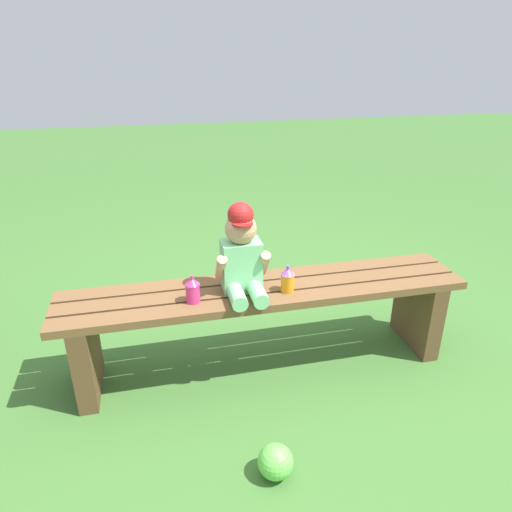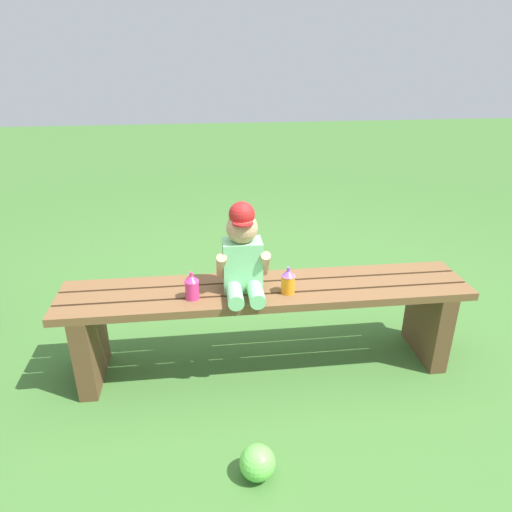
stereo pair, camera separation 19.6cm
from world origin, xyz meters
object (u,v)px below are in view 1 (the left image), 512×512
at_px(park_bench, 265,311).
at_px(toy_ball, 276,462).
at_px(sippy_cup_left, 193,290).
at_px(child_figure, 242,254).
at_px(sippy_cup_right, 288,279).

distance_m(park_bench, toy_ball, 0.69).
height_order(park_bench, sippy_cup_left, sippy_cup_left).
xyz_separation_m(park_bench, child_figure, (-0.11, -0.01, 0.30)).
relative_size(park_bench, child_figure, 4.57).
bearing_deg(sippy_cup_right, sippy_cup_left, 180.00).
bearing_deg(child_figure, toy_ball, -91.11).
height_order(child_figure, sippy_cup_right, child_figure).
relative_size(sippy_cup_right, toy_ball, 0.96).
bearing_deg(sippy_cup_left, park_bench, 10.48).
distance_m(child_figure, sippy_cup_right, 0.23).
height_order(sippy_cup_right, toy_ball, sippy_cup_right).
bearing_deg(sippy_cup_right, toy_ball, -109.62).
relative_size(park_bench, sippy_cup_right, 14.91).
distance_m(child_figure, sippy_cup_left, 0.26).
xyz_separation_m(child_figure, sippy_cup_right, (0.19, -0.05, -0.12)).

